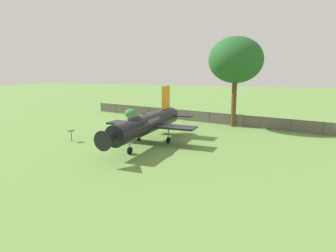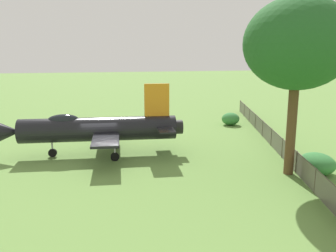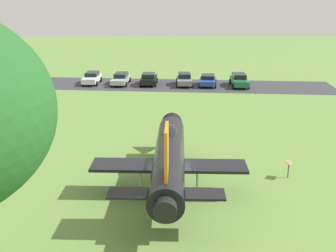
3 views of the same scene
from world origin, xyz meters
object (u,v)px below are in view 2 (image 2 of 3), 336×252
(shrub_by_tree, at_px, (317,164))
(shade_tree, at_px, (297,44))
(display_jet, at_px, (93,129))
(info_plaque, at_px, (84,124))
(shrub_near_fence, at_px, (231,119))

(shrub_by_tree, bearing_deg, shade_tree, -11.79)
(display_jet, distance_m, info_plaque, 7.47)
(display_jet, relative_size, shrub_by_tree, 5.40)
(shade_tree, xyz_separation_m, shrub_by_tree, (-1.68, 0.35, -7.15))
(shrub_by_tree, height_order, info_plaque, shrub_by_tree)
(shrub_near_fence, xyz_separation_m, shrub_by_tree, (0.13, 14.98, 0.02))
(display_jet, bearing_deg, info_plaque, -79.22)
(shade_tree, distance_m, shrub_near_fence, 16.39)
(shrub_near_fence, relative_size, info_plaque, 1.57)
(shade_tree, relative_size, shrub_near_fence, 5.87)
(shade_tree, height_order, shrub_by_tree, shade_tree)
(display_jet, height_order, shrub_near_fence, display_jet)
(shrub_by_tree, bearing_deg, info_plaque, -44.28)
(info_plaque, bearing_deg, shrub_near_fence, -176.22)
(display_jet, bearing_deg, shade_tree, 155.09)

